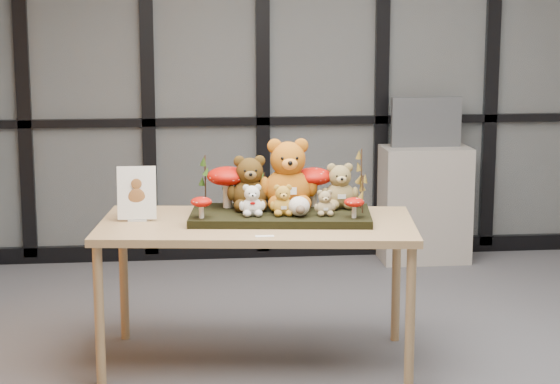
{
  "coord_description": "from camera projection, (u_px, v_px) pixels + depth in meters",
  "views": [
    {
      "loc": [
        -1.12,
        -5.05,
        1.96
      ],
      "look_at": [
        -0.57,
        0.16,
        0.95
      ],
      "focal_mm": 65.0,
      "sensor_mm": 36.0,
      "label": 1
    }
  ],
  "objects": [
    {
      "name": "label_card",
      "position": [
        265.0,
        236.0,
        5.07
      ],
      "size": [
        0.09,
        0.03,
        0.0
      ],
      "primitive_type": "cube",
      "color": "white",
      "rests_on": "display_table"
    },
    {
      "name": "mushroom_front_left",
      "position": [
        201.0,
        207.0,
        5.28
      ],
      "size": [
        0.11,
        0.11,
        0.12
      ],
      "primitive_type": null,
      "color": "#A00C05",
      "rests_on": "diorama_tray"
    },
    {
      "name": "sign_holder",
      "position": [
        137.0,
        196.0,
        5.4
      ],
      "size": [
        0.21,
        0.06,
        0.29
      ],
      "rotation": [
        0.0,
        0.0,
        -0.01
      ],
      "color": "silver",
      "rests_on": "display_table"
    },
    {
      "name": "bear_tan_back",
      "position": [
        340.0,
        183.0,
        5.54
      ],
      "size": [
        0.23,
        0.21,
        0.27
      ],
      "primitive_type": null,
      "rotation": [
        0.0,
        0.0,
        -0.12
      ],
      "color": "olive",
      "rests_on": "diorama_tray"
    },
    {
      "name": "cabinet",
      "position": [
        425.0,
        204.0,
        7.61
      ],
      "size": [
        0.65,
        0.38,
        0.87
      ],
      "primitive_type": "cube",
      "color": "#9F988E",
      "rests_on": "floor"
    },
    {
      "name": "mushroom_back_left",
      "position": [
        227.0,
        185.0,
        5.54
      ],
      "size": [
        0.22,
        0.22,
        0.25
      ],
      "primitive_type": null,
      "color": "#A00C05",
      "rests_on": "diorama_tray"
    },
    {
      "name": "room_shell",
      "position": [
        395.0,
        54.0,
        5.1
      ],
      "size": [
        5.0,
        5.0,
        5.0
      ],
      "color": "#A9A59F",
      "rests_on": "floor"
    },
    {
      "name": "plush_cream_hedgehog",
      "position": [
        299.0,
        205.0,
        5.34
      ],
      "size": [
        0.1,
        0.09,
        0.12
      ],
      "primitive_type": null,
      "rotation": [
        0.0,
        0.0,
        -0.12
      ],
      "color": "silver",
      "rests_on": "diorama_tray"
    },
    {
      "name": "mushroom_back_right",
      "position": [
        313.0,
        185.0,
        5.58
      ],
      "size": [
        0.21,
        0.21,
        0.24
      ],
      "primitive_type": null,
      "color": "#A00C05",
      "rests_on": "diorama_tray"
    },
    {
      "name": "bear_brown_medium",
      "position": [
        250.0,
        180.0,
        5.49
      ],
      "size": [
        0.27,
        0.25,
        0.32
      ],
      "primitive_type": null,
      "rotation": [
        0.0,
        0.0,
        -0.12
      ],
      "color": "#432D0E",
      "rests_on": "diorama_tray"
    },
    {
      "name": "sprig_green_mid_left",
      "position": [
        228.0,
        186.0,
        5.61
      ],
      "size": [
        0.05,
        0.05,
        0.22
      ],
      "primitive_type": null,
      "color": "black",
      "rests_on": "diorama_tray"
    },
    {
      "name": "diorama_tray",
      "position": [
        281.0,
        216.0,
        5.45
      ],
      "size": [
        1.01,
        0.6,
        0.04
      ],
      "primitive_type": "cube",
      "rotation": [
        0.0,
        0.0,
        -0.12
      ],
      "color": "black",
      "rests_on": "display_table"
    },
    {
      "name": "mushroom_front_right",
      "position": [
        354.0,
        207.0,
        5.29
      ],
      "size": [
        0.11,
        0.11,
        0.12
      ],
      "primitive_type": null,
      "color": "#A00C05",
      "rests_on": "diorama_tray"
    },
    {
      "name": "bear_pooh_yellow",
      "position": [
        288.0,
        170.0,
        5.51
      ],
      "size": [
        0.36,
        0.33,
        0.42
      ],
      "primitive_type": null,
      "rotation": [
        0.0,
        0.0,
        -0.12
      ],
      "color": "#B05D12",
      "rests_on": "diorama_tray"
    },
    {
      "name": "display_table",
      "position": [
        257.0,
        234.0,
        5.41
      ],
      "size": [
        1.76,
        1.04,
        0.78
      ],
      "rotation": [
        0.0,
        0.0,
        -0.12
      ],
      "color": "#A18657",
      "rests_on": "floor"
    },
    {
      "name": "sprig_dry_far_right",
      "position": [
        361.0,
        179.0,
        5.51
      ],
      "size": [
        0.05,
        0.05,
        0.33
      ],
      "primitive_type": null,
      "color": "brown",
      "rests_on": "diorama_tray"
    },
    {
      "name": "bear_small_yellow",
      "position": [
        283.0,
        198.0,
        5.35
      ],
      "size": [
        0.15,
        0.14,
        0.18
      ],
      "primitive_type": null,
      "rotation": [
        0.0,
        0.0,
        -0.12
      ],
      "color": "#B78327",
      "rests_on": "diorama_tray"
    },
    {
      "name": "sprig_dry_mid_right",
      "position": [
        363.0,
        194.0,
        5.4
      ],
      "size": [
        0.05,
        0.05,
        0.2
      ],
      "primitive_type": null,
      "color": "brown",
      "rests_on": "diorama_tray"
    },
    {
      "name": "bear_beige_small",
      "position": [
        325.0,
        201.0,
        5.35
      ],
      "size": [
        0.13,
        0.12,
        0.15
      ],
      "primitive_type": null,
      "rotation": [
        0.0,
        0.0,
        -0.12
      ],
      "color": "#9B865A",
      "rests_on": "diorama_tray"
    },
    {
      "name": "sprig_green_far_left",
      "position": [
        205.0,
        181.0,
        5.55
      ],
      "size": [
        0.05,
        0.05,
        0.29
      ],
      "primitive_type": null,
      "color": "black",
      "rests_on": "diorama_tray"
    },
    {
      "name": "floor",
      "position": [
        388.0,
        370.0,
        5.42
      ],
      "size": [
        5.0,
        5.0,
        0.0
      ],
      "primitive_type": "plane",
      "color": "#58575D",
      "rests_on": "ground"
    },
    {
      "name": "glass_partition",
      "position": [
        323.0,
        71.0,
        7.57
      ],
      "size": [
        4.9,
        0.06,
        2.78
      ],
      "color": "#2D383F",
      "rests_on": "floor"
    },
    {
      "name": "sprig_green_centre",
      "position": [
        264.0,
        189.0,
        5.62
      ],
      "size": [
        0.05,
        0.05,
        0.18
      ],
      "primitive_type": null,
      "color": "black",
      "rests_on": "diorama_tray"
    },
    {
      "name": "bear_white_bow",
      "position": [
        252.0,
        198.0,
        5.34
      ],
      "size": [
        0.15,
        0.14,
        0.18
      ],
      "primitive_type": null,
      "rotation": [
        0.0,
        0.0,
        -0.12
      ],
      "color": "white",
      "rests_on": "diorama_tray"
    },
    {
      "name": "monitor",
      "position": [
        426.0,
        122.0,
        7.51
      ],
      "size": [
        0.52,
        0.05,
        0.37
      ],
      "color": "#505458",
      "rests_on": "cabinet"
    }
  ]
}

